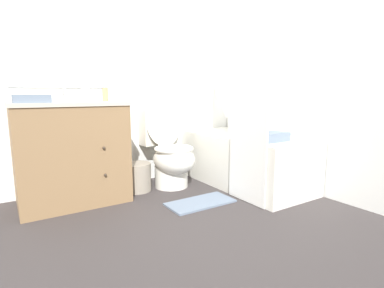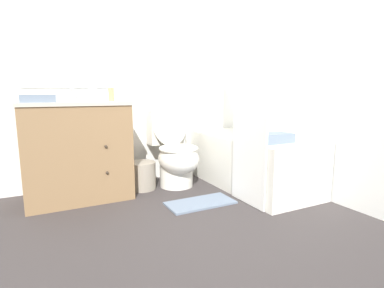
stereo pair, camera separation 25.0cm
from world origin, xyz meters
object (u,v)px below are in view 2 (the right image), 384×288
Objects in this scene: soap_dispenser at (111,94)px; toilet at (175,153)px; hand_towel_folded at (38,98)px; tissue_box at (93,96)px; sink_faucet at (72,97)px; bath_mat at (200,203)px; bathtub at (250,161)px; bath_towel_folded at (274,138)px; vanity_cabinet at (77,149)px; wastebasket at (142,176)px.

toilet is at bearing -11.42° from soap_dispenser.
toilet is at bearing 4.67° from hand_towel_folded.
soap_dispenser reaches higher than tissue_box.
sink_faucet reaches higher than hand_towel_folded.
bath_mat is at bearing -22.79° from hand_towel_folded.
bath_towel_folded is (-0.10, -0.44, 0.30)m from bathtub.
bathtub is at bearing -20.80° from sink_faucet.
toilet reaches higher than bath_mat.
soap_dispenser reaches higher than vanity_cabinet.
vanity_cabinet is 3.26× the size of wastebasket.
bathtub is (1.61, -0.61, -0.64)m from sink_faucet.
tissue_box reaches higher than vanity_cabinet.
tissue_box is 0.47× the size of bath_towel_folded.
hand_towel_folded is at bearing -153.69° from tissue_box.
vanity_cabinet is at bearing -159.04° from tissue_box.
tissue_box reaches higher than bathtub.
soap_dispenser is at bearing 168.58° from toilet.
toilet is 5.83× the size of tissue_box.
hand_towel_folded reaches higher than wastebasket.
sink_faucet is 0.56× the size of hand_towel_folded.
bathtub is 1.65m from tissue_box.
sink_faucet is 0.98× the size of tissue_box.
sink_faucet is at bearing 145.09° from bath_towel_folded.
soap_dispenser is at bearing 160.61° from wastebasket.
wastebasket is 0.72m from bath_mat.
hand_towel_folded is 1.95m from bath_towel_folded.
toilet reaches higher than wastebasket.
vanity_cabinet reaches higher than wastebasket.
wastebasket is at bearing 137.86° from bath_towel_folded.
wastebasket is 1.08× the size of hand_towel_folded.
sink_faucet is at bearing 165.04° from toilet.
soap_dispenser is at bearing 128.41° from bath_mat.
toilet is at bearing 151.93° from bathtub.
soap_dispenser is at bearing 159.22° from bathtub.
tissue_box is 0.50m from hand_towel_folded.
tissue_box is (0.17, -0.12, 0.02)m from sink_faucet.
wastebasket is (0.58, -0.22, -0.77)m from sink_faucet.
soap_dispenser is 0.60× the size of hand_towel_folded.
toilet is (0.93, -0.06, -0.11)m from vanity_cabinet.
toilet is 1.02m from bath_towel_folded.
bath_mat is at bearing -44.57° from tissue_box.
hand_towel_folded is at bearing -128.84° from sink_faucet.
soap_dispenser is 1.54m from bath_towel_folded.
tissue_box is 0.16m from soap_dispenser.
bath_towel_folded is at bearing -19.14° from bath_mat.
bath_mat is at bearing 160.86° from bath_towel_folded.
tissue_box is at bearing 20.96° from vanity_cabinet.
bathtub is 9.82× the size of tissue_box.
hand_towel_folded is 0.81× the size of bath_towel_folded.
wastebasket is at bearing 174.58° from toilet.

